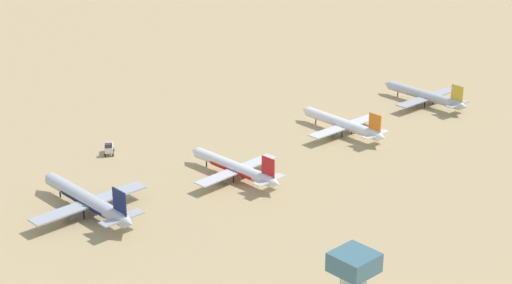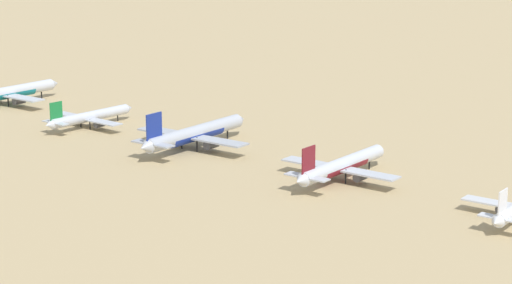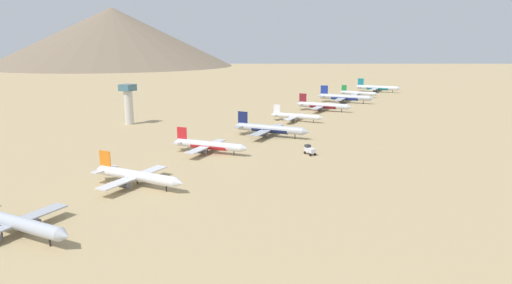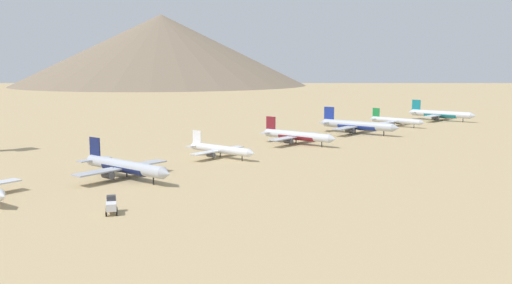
{
  "view_description": "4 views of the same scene",
  "coord_description": "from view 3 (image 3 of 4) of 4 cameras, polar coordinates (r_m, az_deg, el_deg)",
  "views": [
    {
      "loc": [
        -164.74,
        50.0,
        94.08
      ],
      "look_at": [
        -1.63,
        -103.32,
        5.04
      ],
      "focal_mm": 58.32,
      "sensor_mm": 36.0,
      "label": 1
    },
    {
      "loc": [
        -189.12,
        -72.43,
        63.74
      ],
      "look_at": [
        7.95,
        75.95,
        3.19
      ],
      "focal_mm": 67.18,
      "sensor_mm": 36.0,
      "label": 2
    },
    {
      "loc": [
        85.39,
        -241.61,
        44.16
      ],
      "look_at": [
        7.34,
        -76.37,
        3.62
      ],
      "focal_mm": 31.17,
      "sensor_mm": 36.0,
      "label": 3
    },
    {
      "loc": [
        133.88,
        -147.95,
        34.2
      ],
      "look_at": [
        -0.62,
        16.93,
        3.92
      ],
      "focal_mm": 38.46,
      "sensor_mm": 36.0,
      "label": 4
    }
  ],
  "objects": [
    {
      "name": "control_tower",
      "position": [
        257.34,
        -16.06,
        5.01
      ],
      "size": [
        7.2,
        7.2,
        22.34
      ],
      "color": "beige",
      "rests_on": "ground"
    },
    {
      "name": "service_truck",
      "position": [
        181.64,
        6.9,
        -0.98
      ],
      "size": [
        5.63,
        5.15,
        3.9
      ],
      "color": "silver",
      "rests_on": "ground"
    },
    {
      "name": "parked_jet_0",
      "position": [
        119.31,
        -28.62,
        -9.06
      ],
      "size": [
        35.22,
        28.56,
        10.17
      ],
      "color": "#B2B7C1",
      "rests_on": "ground"
    },
    {
      "name": "desert_hill_0",
      "position": [
        953.41,
        -17.86,
        12.71
      ],
      "size": [
        473.45,
        473.45,
        114.5
      ],
      "primitive_type": "cone",
      "color": "#7A6854",
      "rests_on": "ground"
    },
    {
      "name": "ground_plane",
      "position": [
        260.03,
        5.74,
        2.67
      ],
      "size": [
        2157.3,
        2157.3,
        0.0
      ],
      "primitive_type": "plane",
      "color": "tan"
    },
    {
      "name": "parked_jet_4",
      "position": [
        258.45,
        5.1,
        3.32
      ],
      "size": [
        31.93,
        25.87,
        9.23
      ],
      "color": "silver",
      "rests_on": "ground"
    },
    {
      "name": "parked_jet_7",
      "position": [
        387.08,
        12.94,
        6.12
      ],
      "size": [
        33.32,
        27.06,
        9.61
      ],
      "color": "silver",
      "rests_on": "ground"
    },
    {
      "name": "parked_jet_5",
      "position": [
        300.96,
        8.56,
        4.64
      ],
      "size": [
        38.51,
        31.19,
        11.13
      ],
      "color": "silver",
      "rests_on": "ground"
    },
    {
      "name": "parked_jet_1",
      "position": [
        145.3,
        -15.14,
        -4.22
      ],
      "size": [
        35.17,
        28.52,
        10.15
      ],
      "color": "white",
      "rests_on": "ground"
    },
    {
      "name": "parked_jet_8",
      "position": [
        430.99,
        15.28,
        6.73
      ],
      "size": [
        42.02,
        34.04,
        12.15
      ],
      "color": "silver",
      "rests_on": "ground"
    },
    {
      "name": "parked_jet_2",
      "position": [
        183.6,
        -6.09,
        -0.42
      ],
      "size": [
        34.57,
        28.06,
        9.97
      ],
      "color": "silver",
      "rests_on": "ground"
    },
    {
      "name": "parked_jet_3",
      "position": [
        215.19,
        1.75,
        1.69
      ],
      "size": [
        39.39,
        31.9,
        11.39
      ],
      "color": "#B2B7C1",
      "rests_on": "ground"
    },
    {
      "name": "parked_jet_6",
      "position": [
        346.64,
        11.29,
        5.65
      ],
      "size": [
        43.59,
        35.32,
        12.6
      ],
      "color": "#B2B7C1",
      "rests_on": "ground"
    }
  ]
}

